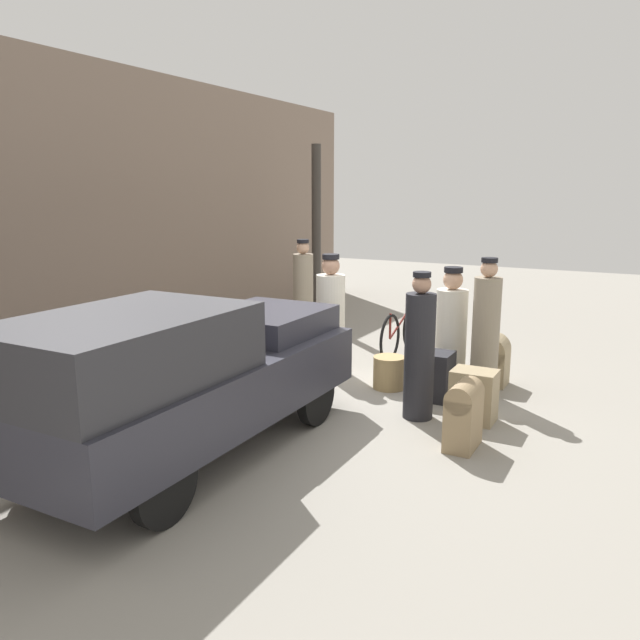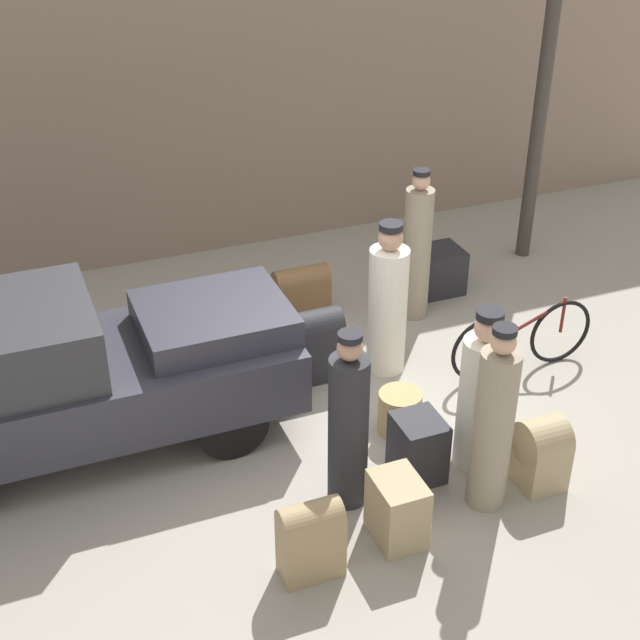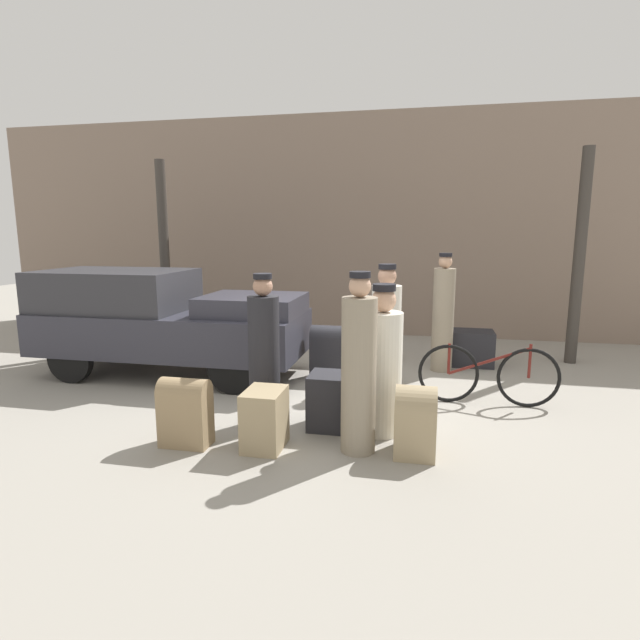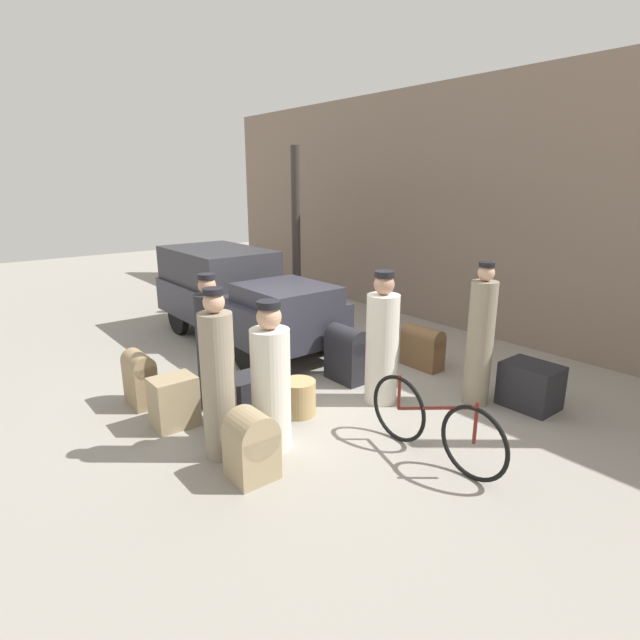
# 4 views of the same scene
# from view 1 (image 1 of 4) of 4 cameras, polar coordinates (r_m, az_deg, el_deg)

# --- Properties ---
(ground_plane) EXTENTS (30.00, 30.00, 0.00)m
(ground_plane) POSITION_cam_1_polar(r_m,az_deg,el_deg) (8.01, 0.58, -7.07)
(ground_plane) COLOR gray
(station_building_facade) EXTENTS (16.00, 0.15, 4.50)m
(station_building_facade) POSITION_cam_1_polar(r_m,az_deg,el_deg) (10.14, -20.49, 9.15)
(station_building_facade) COLOR gray
(station_building_facade) RESTS_ON ground
(canopy_pillar_right) EXTENTS (0.18, 0.18, 3.44)m
(canopy_pillar_right) POSITION_cam_1_polar(r_m,az_deg,el_deg) (12.23, -0.34, 7.74)
(canopy_pillar_right) COLOR #38332D
(canopy_pillar_right) RESTS_ON ground
(truck) EXTENTS (3.97, 1.54, 1.57)m
(truck) POSITION_cam_1_polar(r_m,az_deg,el_deg) (6.14, -12.44, -4.82)
(truck) COLOR black
(truck) RESTS_ON ground
(bicycle) EXTENTS (1.71, 0.04, 0.80)m
(bicycle) POSITION_cam_1_polar(r_m,az_deg,el_deg) (9.98, 7.44, -1.07)
(bicycle) COLOR black
(bicycle) RESTS_ON ground
(wicker_basket) EXTENTS (0.42, 0.42, 0.43)m
(wicker_basket) POSITION_cam_1_polar(r_m,az_deg,el_deg) (8.35, 6.33, -4.79)
(wicker_basket) COLOR tan
(wicker_basket) RESTS_ON ground
(porter_lifting_near_truck) EXTENTS (0.34, 0.34, 1.78)m
(porter_lifting_near_truck) POSITION_cam_1_polar(r_m,az_deg,el_deg) (8.10, 14.90, -1.21)
(porter_lifting_near_truck) COLOR gray
(porter_lifting_near_truck) RESTS_ON ground
(porter_with_bicycle) EXTENTS (0.34, 0.34, 1.70)m
(porter_with_bicycle) POSITION_cam_1_polar(r_m,az_deg,el_deg) (7.19, 9.08, -2.89)
(porter_with_bicycle) COLOR #232328
(porter_with_bicycle) RESTS_ON ground
(porter_standing_middle) EXTENTS (0.41, 0.41, 1.71)m
(porter_standing_middle) POSITION_cam_1_polar(r_m,az_deg,el_deg) (8.95, 0.97, 0.10)
(porter_standing_middle) COLOR silver
(porter_standing_middle) RESTS_ON ground
(conductor_in_dark_uniform) EXTENTS (0.33, 0.33, 1.82)m
(conductor_in_dark_uniform) POSITION_cam_1_polar(r_m,az_deg,el_deg) (10.06, -1.54, 1.84)
(conductor_in_dark_uniform) COLOR gray
(conductor_in_dark_uniform) RESTS_ON ground
(porter_carrying_trunk) EXTENTS (0.41, 0.41, 1.61)m
(porter_carrying_trunk) POSITION_cam_1_polar(r_m,az_deg,el_deg) (8.42, 11.87, -1.23)
(porter_carrying_trunk) COLOR silver
(porter_carrying_trunk) RESTS_ON ground
(suitcase_tan_flat) EXTENTS (0.65, 0.29, 0.65)m
(suitcase_tan_flat) POSITION_cam_1_polar(r_m,az_deg,el_deg) (9.37, -7.73, -2.19)
(suitcase_tan_flat) COLOR brown
(suitcase_tan_flat) RESTS_ON ground
(suitcase_black_upright) EXTENTS (0.60, 0.35, 0.80)m
(suitcase_black_upright) POSITION_cam_1_polar(r_m,az_deg,el_deg) (8.42, -2.21, -3.14)
(suitcase_black_upright) COLOR #232328
(suitcase_black_upright) RESTS_ON ground
(trunk_barrel_dark) EXTENTS (0.39, 0.43, 0.69)m
(trunk_barrel_dark) POSITION_cam_1_polar(r_m,az_deg,el_deg) (8.74, 15.42, -3.48)
(trunk_barrel_dark) COLOR #9E8966
(trunk_barrel_dark) RESTS_ON ground
(trunk_wicker_pale) EXTENTS (0.66, 0.52, 0.56)m
(trunk_wicker_pale) POSITION_cam_1_polar(r_m,az_deg,el_deg) (10.81, -2.17, -0.54)
(trunk_wicker_pale) COLOR #232328
(trunk_wicker_pale) RESTS_ON ground
(suitcase_small_leather) EXTENTS (0.50, 0.29, 0.70)m
(suitcase_small_leather) POSITION_cam_1_polar(r_m,az_deg,el_deg) (6.56, 13.00, -8.27)
(suitcase_small_leather) COLOR #937A56
(suitcase_small_leather) RESTS_ON ground
(trunk_large_brown) EXTENTS (0.41, 0.46, 0.61)m
(trunk_large_brown) POSITION_cam_1_polar(r_m,az_deg,el_deg) (7.99, 10.30, -5.01)
(trunk_large_brown) COLOR #232328
(trunk_large_brown) RESTS_ON ground
(trunk_umber_medium) EXTENTS (0.38, 0.49, 0.60)m
(trunk_umber_medium) POSITION_cam_1_polar(r_m,az_deg,el_deg) (7.34, 13.87, -6.74)
(trunk_umber_medium) COLOR #9E8966
(trunk_umber_medium) RESTS_ON ground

